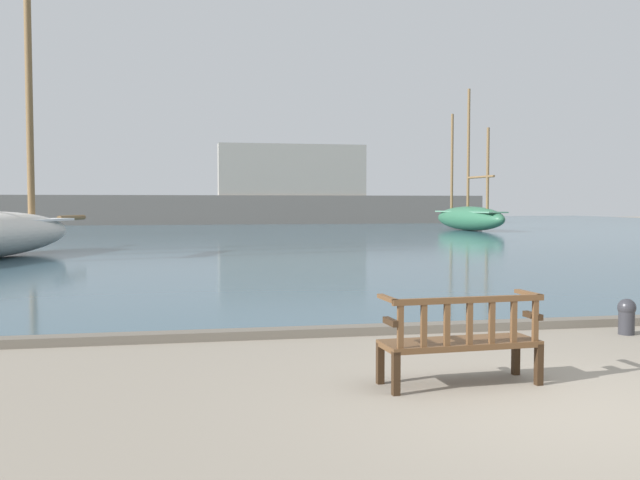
# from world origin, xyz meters

# --- Properties ---
(ground_plane) EXTENTS (160.00, 160.00, 0.00)m
(ground_plane) POSITION_xyz_m (0.00, 0.00, 0.00)
(ground_plane) COLOR gray
(harbor_water) EXTENTS (100.00, 80.00, 0.08)m
(harbor_water) POSITION_xyz_m (0.00, 44.00, 0.04)
(harbor_water) COLOR #385666
(harbor_water) RESTS_ON ground
(quay_edge_kerb) EXTENTS (40.00, 0.30, 0.12)m
(quay_edge_kerb) POSITION_xyz_m (0.00, 3.85, 0.06)
(quay_edge_kerb) COLOR #675F54
(quay_edge_kerb) RESTS_ON ground
(park_bench) EXTENTS (1.63, 0.61, 0.92)m
(park_bench) POSITION_xyz_m (-0.64, 0.96, 0.47)
(park_bench) COLOR #322113
(park_bench) RESTS_ON ground
(sailboat_outer_port) EXTENTS (2.66, 8.11, 9.01)m
(sailboat_outer_port) POSITION_xyz_m (14.70, 37.14, 0.97)
(sailboat_outer_port) COLOR #2D6647
(sailboat_outer_port) RESTS_ON harbor_water
(mooring_bollard) EXTENTS (0.25, 0.25, 0.50)m
(mooring_bollard) POSITION_xyz_m (2.70, 3.13, 0.28)
(mooring_bollard) COLOR #2D2D33
(mooring_bollard) RESTS_ON ground
(far_breakwater) EXTENTS (44.84, 2.40, 6.74)m
(far_breakwater) POSITION_xyz_m (1.66, 53.75, 2.19)
(far_breakwater) COLOR #66605B
(far_breakwater) RESTS_ON ground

